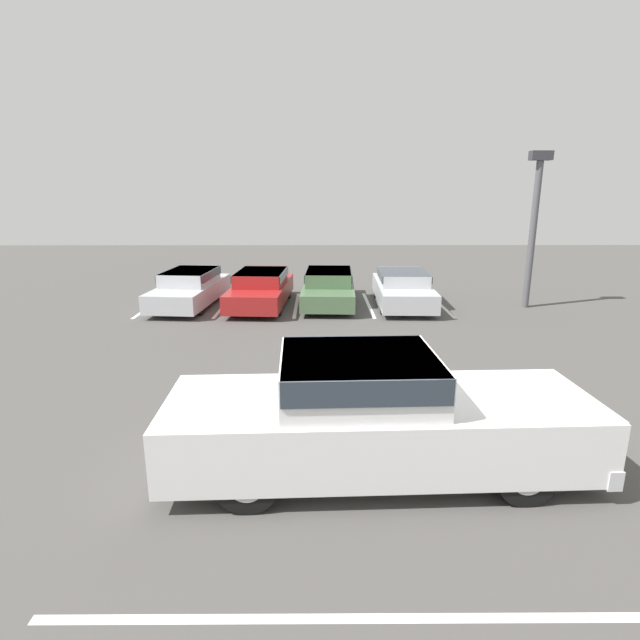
{
  "coord_description": "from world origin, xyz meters",
  "views": [
    {
      "loc": [
        -0.67,
        -7.39,
        4.06
      ],
      "look_at": [
        -0.61,
        4.25,
        1.0
      ],
      "focal_mm": 28.0,
      "sensor_mm": 36.0,
      "label": 1
    }
  ],
  "objects_px": {
    "parked_sedan_c": "(329,286)",
    "light_post": "(534,219)",
    "parked_sedan_d": "(403,287)",
    "parked_sedan_a": "(190,287)",
    "parked_sedan_b": "(261,287)",
    "pickup_truck": "(379,415)"
  },
  "relations": [
    {
      "from": "pickup_truck",
      "to": "parked_sedan_b",
      "type": "height_order",
      "value": "pickup_truck"
    },
    {
      "from": "parked_sedan_b",
      "to": "light_post",
      "type": "bearing_deg",
      "value": 91.86
    },
    {
      "from": "parked_sedan_a",
      "to": "light_post",
      "type": "distance_m",
      "value": 12.17
    },
    {
      "from": "parked_sedan_c",
      "to": "light_post",
      "type": "xyz_separation_m",
      "value": [
        6.97,
        -0.59,
        2.43
      ]
    },
    {
      "from": "parked_sedan_a",
      "to": "parked_sedan_c",
      "type": "height_order",
      "value": "parked_sedan_a"
    },
    {
      "from": "parked_sedan_a",
      "to": "parked_sedan_d",
      "type": "relative_size",
      "value": 1.02
    },
    {
      "from": "parked_sedan_a",
      "to": "parked_sedan_b",
      "type": "relative_size",
      "value": 1.0
    },
    {
      "from": "parked_sedan_d",
      "to": "parked_sedan_b",
      "type": "bearing_deg",
      "value": -87.16
    },
    {
      "from": "parked_sedan_a",
      "to": "parked_sedan_b",
      "type": "height_order",
      "value": "parked_sedan_a"
    },
    {
      "from": "parked_sedan_d",
      "to": "light_post",
      "type": "bearing_deg",
      "value": 87.58
    },
    {
      "from": "pickup_truck",
      "to": "parked_sedan_d",
      "type": "distance_m",
      "value": 11.15
    },
    {
      "from": "parked_sedan_a",
      "to": "parked_sedan_b",
      "type": "distance_m",
      "value": 2.54
    },
    {
      "from": "parked_sedan_d",
      "to": "pickup_truck",
      "type": "bearing_deg",
      "value": -9.17
    },
    {
      "from": "parked_sedan_a",
      "to": "parked_sedan_d",
      "type": "distance_m",
      "value": 7.61
    },
    {
      "from": "pickup_truck",
      "to": "parked_sedan_d",
      "type": "xyz_separation_m",
      "value": [
        2.16,
        10.93,
        -0.25
      ]
    },
    {
      "from": "parked_sedan_d",
      "to": "parked_sedan_c",
      "type": "bearing_deg",
      "value": -93.61
    },
    {
      "from": "parked_sedan_b",
      "to": "parked_sedan_c",
      "type": "relative_size",
      "value": 1.0
    },
    {
      "from": "parked_sedan_c",
      "to": "parked_sedan_b",
      "type": "bearing_deg",
      "value": -79.76
    },
    {
      "from": "parked_sedan_a",
      "to": "parked_sedan_c",
      "type": "xyz_separation_m",
      "value": [
        4.96,
        0.28,
        -0.03
      ]
    },
    {
      "from": "pickup_truck",
      "to": "parked_sedan_a",
      "type": "xyz_separation_m",
      "value": [
        -5.45,
        10.91,
        -0.22
      ]
    },
    {
      "from": "parked_sedan_b",
      "to": "light_post",
      "type": "relative_size",
      "value": 0.89
    },
    {
      "from": "parked_sedan_d",
      "to": "light_post",
      "type": "distance_m",
      "value": 4.97
    }
  ]
}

